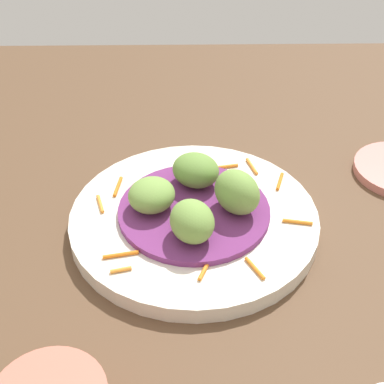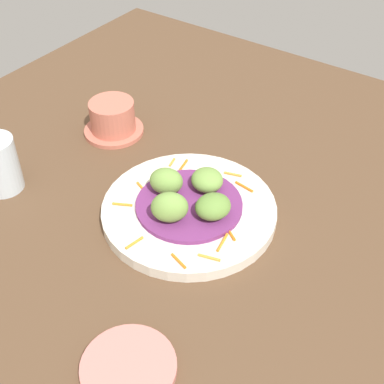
{
  "view_description": "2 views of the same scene",
  "coord_description": "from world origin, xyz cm",
  "px_view_note": "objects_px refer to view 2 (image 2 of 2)",
  "views": [
    {
      "loc": [
        42.01,
        2.92,
        42.41
      ],
      "look_at": [
        -5.34,
        3.72,
        5.73
      ],
      "focal_mm": 51.06,
      "sensor_mm": 36.0,
      "label": 1
    },
    {
      "loc": [
        -39.97,
        54.81,
        60.99
      ],
      "look_at": [
        -3.59,
        2.65,
        5.77
      ],
      "focal_mm": 50.89,
      "sensor_mm": 36.0,
      "label": 2
    }
  ],
  "objects_px": {
    "guac_scoop_right": "(166,181)",
    "side_plate_small": "(129,367)",
    "guac_scoop_center": "(207,180)",
    "guac_scoop_back": "(170,207)",
    "guac_scoop_left": "(213,207)",
    "main_plate": "(189,211)",
    "terracotta_bowl": "(113,119)"
  },
  "relations": [
    {
      "from": "guac_scoop_right",
      "to": "side_plate_small",
      "type": "distance_m",
      "value": 0.3
    },
    {
      "from": "guac_scoop_right",
      "to": "side_plate_small",
      "type": "height_order",
      "value": "guac_scoop_right"
    },
    {
      "from": "guac_scoop_center",
      "to": "guac_scoop_back",
      "type": "height_order",
      "value": "guac_scoop_back"
    },
    {
      "from": "guac_scoop_left",
      "to": "guac_scoop_back",
      "type": "height_order",
      "value": "guac_scoop_back"
    },
    {
      "from": "guac_scoop_center",
      "to": "main_plate",
      "type": "bearing_deg",
      "value": 86.42
    },
    {
      "from": "main_plate",
      "to": "guac_scoop_right",
      "type": "height_order",
      "value": "guac_scoop_right"
    },
    {
      "from": "main_plate",
      "to": "side_plate_small",
      "type": "distance_m",
      "value": 0.28
    },
    {
      "from": "guac_scoop_back",
      "to": "main_plate",
      "type": "bearing_deg",
      "value": -93.58
    },
    {
      "from": "guac_scoop_center",
      "to": "guac_scoop_right",
      "type": "relative_size",
      "value": 0.99
    },
    {
      "from": "guac_scoop_left",
      "to": "terracotta_bowl",
      "type": "height_order",
      "value": "terracotta_bowl"
    },
    {
      "from": "guac_scoop_back",
      "to": "terracotta_bowl",
      "type": "bearing_deg",
      "value": -31.67
    },
    {
      "from": "guac_scoop_center",
      "to": "side_plate_small",
      "type": "height_order",
      "value": "guac_scoop_center"
    },
    {
      "from": "main_plate",
      "to": "terracotta_bowl",
      "type": "distance_m",
      "value": 0.27
    },
    {
      "from": "main_plate",
      "to": "guac_scoop_back",
      "type": "bearing_deg",
      "value": 86.42
    },
    {
      "from": "terracotta_bowl",
      "to": "guac_scoop_center",
      "type": "bearing_deg",
      "value": 166.51
    },
    {
      "from": "guac_scoop_center",
      "to": "guac_scoop_left",
      "type": "bearing_deg",
      "value": 131.42
    },
    {
      "from": "main_plate",
      "to": "guac_scoop_left",
      "type": "xyz_separation_m",
      "value": [
        -0.05,
        0.0,
        0.04
      ]
    },
    {
      "from": "main_plate",
      "to": "guac_scoop_right",
      "type": "xyz_separation_m",
      "value": [
        0.05,
        -0.0,
        0.04
      ]
    },
    {
      "from": "guac_scoop_left",
      "to": "guac_scoop_back",
      "type": "bearing_deg",
      "value": 41.42
    },
    {
      "from": "main_plate",
      "to": "guac_scoop_back",
      "type": "relative_size",
      "value": 4.93
    },
    {
      "from": "guac_scoop_back",
      "to": "terracotta_bowl",
      "type": "height_order",
      "value": "guac_scoop_back"
    },
    {
      "from": "guac_scoop_left",
      "to": "guac_scoop_center",
      "type": "bearing_deg",
      "value": -48.58
    },
    {
      "from": "guac_scoop_center",
      "to": "side_plate_small",
      "type": "distance_m",
      "value": 0.32
    },
    {
      "from": "guac_scoop_left",
      "to": "guac_scoop_center",
      "type": "xyz_separation_m",
      "value": [
        0.04,
        -0.05,
        -0.0
      ]
    },
    {
      "from": "guac_scoop_left",
      "to": "side_plate_small",
      "type": "distance_m",
      "value": 0.27
    },
    {
      "from": "guac_scoop_left",
      "to": "side_plate_small",
      "type": "bearing_deg",
      "value": 101.05
    },
    {
      "from": "main_plate",
      "to": "side_plate_small",
      "type": "height_order",
      "value": "main_plate"
    },
    {
      "from": "guac_scoop_center",
      "to": "side_plate_small",
      "type": "relative_size",
      "value": 0.45
    },
    {
      "from": "terracotta_bowl",
      "to": "guac_scoop_right",
      "type": "bearing_deg",
      "value": 153.07
    },
    {
      "from": "guac_scoop_right",
      "to": "guac_scoop_back",
      "type": "bearing_deg",
      "value": 131.42
    },
    {
      "from": "side_plate_small",
      "to": "terracotta_bowl",
      "type": "relative_size",
      "value": 1.04
    },
    {
      "from": "guac_scoop_right",
      "to": "side_plate_small",
      "type": "bearing_deg",
      "value": 118.1
    }
  ]
}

